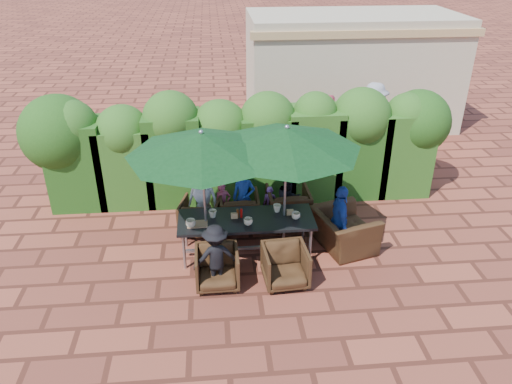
{
  "coord_description": "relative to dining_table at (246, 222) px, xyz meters",
  "views": [
    {
      "loc": [
        -0.64,
        -7.54,
        5.29
      ],
      "look_at": [
        0.08,
        0.4,
        1.1
      ],
      "focal_mm": 35.0,
      "sensor_mm": 36.0,
      "label": 1
    }
  ],
  "objects": [
    {
      "name": "number_block_left",
      "position": [
        -0.21,
        0.03,
        0.12
      ],
      "size": [
        0.12,
        0.06,
        0.1
      ],
      "primitive_type": "cube",
      "color": "tan",
      "rests_on": "dining_table"
    },
    {
      "name": "child_right",
      "position": [
        0.54,
        1.03,
        -0.27
      ],
      "size": [
        0.35,
        0.31,
        0.81
      ],
      "primitive_type": "imported",
      "rotation": [
        0.0,
        0.0,
        -0.27
      ],
      "color": "purple",
      "rests_on": "ground"
    },
    {
      "name": "pedestrian_b",
      "position": [
        2.34,
        4.25,
        0.16
      ],
      "size": [
        0.9,
        0.69,
        1.67
      ],
      "primitive_type": "imported",
      "rotation": [
        0.0,
        0.0,
        3.41
      ],
      "color": "#CA4763",
      "rests_on": "ground"
    },
    {
      "name": "adult_far_right",
      "position": [
        0.89,
        0.85,
        -0.09
      ],
      "size": [
        0.64,
        0.51,
        1.17
      ],
      "primitive_type": "imported",
      "rotation": [
        0.0,
        0.0,
        0.34
      ],
      "color": "black",
      "rests_on": "ground"
    },
    {
      "name": "cup_a",
      "position": [
        -0.97,
        -0.19,
        0.14
      ],
      "size": [
        0.17,
        0.17,
        0.14
      ],
      "primitive_type": "imported",
      "color": "beige",
      "rests_on": "dining_table"
    },
    {
      "name": "chair_end_right",
      "position": [
        1.82,
        0.06,
        -0.19
      ],
      "size": [
        1.0,
        1.26,
        0.97
      ],
      "primitive_type": "imported",
      "rotation": [
        0.0,
        0.0,
        1.85
      ],
      "color": "black",
      "rests_on": "ground"
    },
    {
      "name": "ketchup_bottle",
      "position": [
        -0.08,
        0.05,
        0.16
      ],
      "size": [
        0.04,
        0.04,
        0.17
      ],
      "primitive_type": "cylinder",
      "color": "#B20C0A",
      "rests_on": "dining_table"
    },
    {
      "name": "ground",
      "position": [
        0.12,
        -0.06,
        -0.68
      ],
      "size": [
        80.0,
        80.0,
        0.0
      ],
      "primitive_type": "plane",
      "color": "brown",
      "rests_on": "ground"
    },
    {
      "name": "umbrella_right",
      "position": [
        0.69,
        0.07,
        1.54
      ],
      "size": [
        2.56,
        2.56,
        2.46
      ],
      "color": "gray",
      "rests_on": "ground"
    },
    {
      "name": "number_block_right",
      "position": [
        0.79,
        0.07,
        0.12
      ],
      "size": [
        0.12,
        0.06,
        0.1
      ],
      "primitive_type": "cube",
      "color": "tan",
      "rests_on": "dining_table"
    },
    {
      "name": "cup_c",
      "position": [
        0.02,
        -0.21,
        0.14
      ],
      "size": [
        0.16,
        0.16,
        0.13
      ],
      "primitive_type": "imported",
      "color": "beige",
      "rests_on": "dining_table"
    },
    {
      "name": "cup_e",
      "position": [
        0.87,
        -0.09,
        0.14
      ],
      "size": [
        0.16,
        0.16,
        0.12
      ],
      "primitive_type": "imported",
      "color": "beige",
      "rests_on": "dining_table"
    },
    {
      "name": "child_left",
      "position": [
        -0.39,
        1.08,
        -0.22
      ],
      "size": [
        0.4,
        0.37,
        0.92
      ],
      "primitive_type": "imported",
      "rotation": [
        0.0,
        0.0,
        0.35
      ],
      "color": "#CA4763",
      "rests_on": "ground"
    },
    {
      "name": "chair_far_mid",
      "position": [
        -0.07,
        0.99,
        -0.28
      ],
      "size": [
        0.77,
        0.72,
        0.79
      ],
      "primitive_type": "imported",
      "rotation": [
        0.0,
        0.0,
        3.14
      ],
      "color": "black",
      "rests_on": "ground"
    },
    {
      "name": "building",
      "position": [
        3.62,
        6.93,
        0.93
      ],
      "size": [
        6.2,
        3.08,
        3.2
      ],
      "color": "#BAA98A",
      "rests_on": "ground"
    },
    {
      "name": "adult_far_mid",
      "position": [
        0.03,
        1.03,
        -0.06
      ],
      "size": [
        0.49,
        0.43,
        1.23
      ],
      "primitive_type": "imported",
      "rotation": [
        0.0,
        0.0,
        -0.17
      ],
      "color": "#1B3C96",
      "rests_on": "ground"
    },
    {
      "name": "cup_b",
      "position": [
        -0.59,
        0.11,
        0.14
      ],
      "size": [
        0.15,
        0.15,
        0.14
      ],
      "primitive_type": "imported",
      "color": "beige",
      "rests_on": "dining_table"
    },
    {
      "name": "chair_near_left",
      "position": [
        -0.55,
        -0.85,
        -0.31
      ],
      "size": [
        0.72,
        0.67,
        0.73
      ],
      "primitive_type": "imported",
      "rotation": [
        0.0,
        0.0,
        0.01
      ],
      "color": "black",
      "rests_on": "ground"
    },
    {
      "name": "dining_table",
      "position": [
        0.0,
        0.0,
        0.0
      ],
      "size": [
        2.42,
        0.9,
        0.75
      ],
      "color": "black",
      "rests_on": "ground"
    },
    {
      "name": "hedge_wall",
      "position": [
        -0.03,
        2.26,
        0.66
      ],
      "size": [
        9.1,
        1.6,
        2.45
      ],
      "color": "#14380F",
      "rests_on": "ground"
    },
    {
      "name": "adult_near_left",
      "position": [
        -0.56,
        -0.87,
        -0.1
      ],
      "size": [
        0.78,
        0.46,
        1.15
      ],
      "primitive_type": "imported",
      "rotation": [
        0.0,
        0.0,
        3.31
      ],
      "color": "black",
      "rests_on": "ground"
    },
    {
      "name": "sauce_bottle",
      "position": [
        -0.15,
        0.05,
        0.16
      ],
      "size": [
        0.04,
        0.04,
        0.17
      ],
      "primitive_type": "cylinder",
      "color": "#4C230C",
      "rests_on": "dining_table"
    },
    {
      "name": "cup_d",
      "position": [
        0.58,
        0.2,
        0.14
      ],
      "size": [
        0.15,
        0.15,
        0.14
      ],
      "primitive_type": "imported",
      "color": "beige",
      "rests_on": "dining_table"
    },
    {
      "name": "pedestrian_c",
      "position": [
        3.58,
        4.33,
        0.29
      ],
      "size": [
        1.35,
        1.09,
        1.92
      ],
      "primitive_type": "imported",
      "rotation": [
        0.0,
        0.0,
        2.63
      ],
      "color": "gray",
      "rests_on": "ground"
    },
    {
      "name": "umbrella_left",
      "position": [
        -0.72,
        -0.03,
        1.54
      ],
      "size": [
        2.52,
        2.52,
        2.46
      ],
      "color": "gray",
      "rests_on": "ground"
    },
    {
      "name": "adult_far_left",
      "position": [
        -0.77,
        1.03,
        -0.05
      ],
      "size": [
        0.7,
        0.54,
        1.25
      ],
      "primitive_type": "imported",
      "rotation": [
        0.0,
        0.0,
        -0.32
      ],
      "color": "silver",
      "rests_on": "ground"
    },
    {
      "name": "chair_near_right",
      "position": [
        0.58,
        -0.9,
        -0.3
      ],
      "size": [
        0.77,
        0.73,
        0.74
      ],
      "primitive_type": "imported",
      "rotation": [
        0.0,
        0.0,
        0.07
      ],
      "color": "black",
      "rests_on": "ground"
    },
    {
      "name": "serving_tray",
      "position": [
        -0.86,
        -0.13,
        0.08
      ],
      "size": [
        0.35,
        0.25,
        0.02
      ],
      "primitive_type": "cube",
      "color": "#926747",
      "rests_on": "dining_table"
    },
    {
      "name": "pedestrian_a",
      "position": [
        1.96,
        4.04,
        0.09
      ],
      "size": [
        1.49,
        0.68,
        1.54
      ],
      "primitive_type": "imported",
      "rotation": [
        0.0,
        0.0,
        3.03
      ],
      "color": "#248442",
      "rests_on": "ground"
    },
    {
      "name": "chair_far_left",
      "position": [
        -0.84,
        0.84,
        -0.29
      ],
      "size": [
        0.88,
        0.84,
        0.76
      ],
      "primitive_type": "imported",
      "rotation": [
        0.0,
        0.0,
        2.91
      ],
      "color": "black",
      "rests_on": "ground"
    },
    {
      "name": "adult_end_right",
      "position": [
        1.68,
        -0.07,
        -0.01
      ],
      "size": [
        0.4,
        0.78,
        1.33
      ],
      "primitive_type": "imported",
      "rotation": [
        0.0,
        0.0,
        1.58
      ],
      "color": "#1B3C96",
      "rests_on": "ground"
    },
    {
      "name": "chair_far_right",
      "position": [
        0.91,
        1.0,
        -0.25
      ],
      "size": [
        0.84,
        0.79,
        0.85
      ],
      "primitive_type": "imported",
      "rotation": [
        0.0,
        0.0,
        3.16
      ],
      "color": "black",
      "rests_on": "ground"
    }
  ]
}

